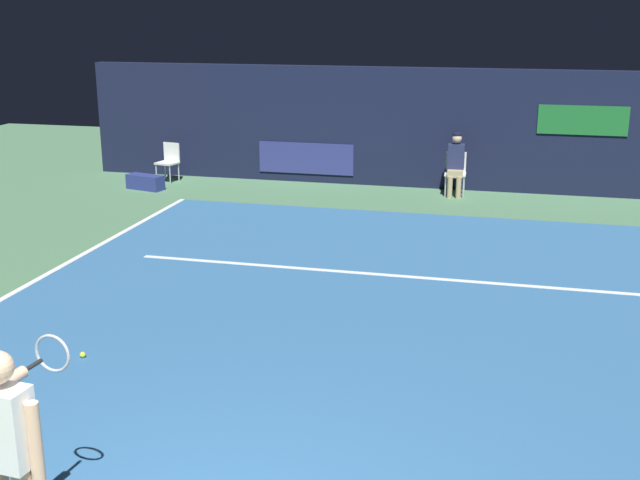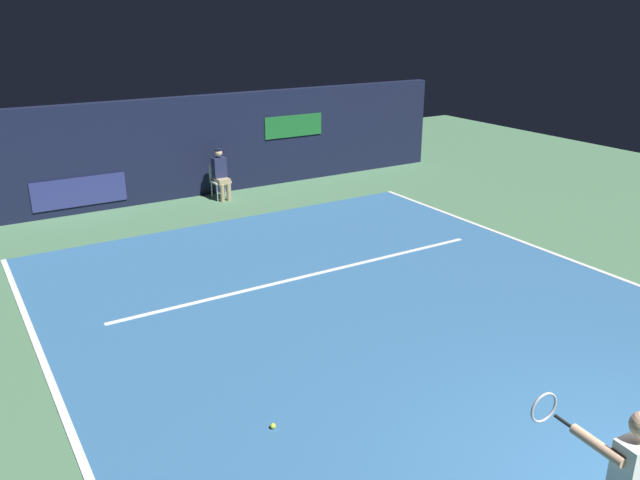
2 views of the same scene
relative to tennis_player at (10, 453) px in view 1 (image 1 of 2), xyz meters
name	(u,v)px [view 1 (image 1 of 2)]	position (x,y,z in m)	size (l,w,h in m)	color
ground_plane	(349,327)	(1.23, 5.06, -0.99)	(30.51, 30.51, 0.00)	#4C7A56
court_surface	(349,326)	(1.23, 5.06, -0.98)	(9.66, 11.85, 0.01)	#336699
line_sideline_right	(11,294)	(-3.55, 5.06, -0.97)	(0.10, 11.85, 0.01)	white
line_service	(378,274)	(1.23, 7.13, -0.97)	(7.53, 0.10, 0.01)	white
back_wall	(430,129)	(1.22, 13.49, 0.31)	(15.76, 0.33, 2.60)	#141933
tennis_player	(10,453)	(0.00, 0.00, 0.00)	(0.55, 0.96, 1.73)	#DBAD89
line_judge_on_chair	(456,164)	(1.87, 12.75, -0.30)	(0.45, 0.54, 1.32)	white
courtside_chair_near	(169,160)	(-4.59, 12.64, -0.49)	(0.51, 0.49, 0.88)	white
tennis_ball	(83,355)	(-1.50, 3.41, -0.94)	(0.07, 0.07, 0.07)	#CCE033
equipment_bag	(145,182)	(-4.75, 11.74, -0.83)	(0.84, 0.32, 0.32)	navy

